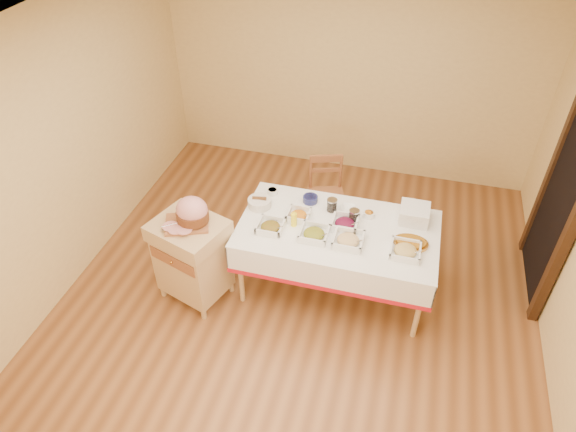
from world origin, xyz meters
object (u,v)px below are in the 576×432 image
object	(u,v)px
mustard_bottle	(294,219)
bread_basket	(260,202)
dining_table	(337,241)
plate_stack	(414,214)
brass_platter	(411,243)
dining_chair	(326,194)
ham_on_board	(191,213)
preserve_jar_left	(332,206)
preserve_jar_right	(354,216)
butcher_cart	(192,256)

from	to	relation	value
mustard_bottle	bread_basket	bearing A→B (deg)	153.70
dining_table	plate_stack	bearing A→B (deg)	24.67
mustard_bottle	bread_basket	world-z (taller)	mustard_bottle
brass_platter	dining_chair	bearing A→B (deg)	134.61
ham_on_board	bread_basket	world-z (taller)	ham_on_board
preserve_jar_left	preserve_jar_right	size ratio (longest dim) A/B	1.03
plate_stack	brass_platter	distance (m)	0.35
dining_table	butcher_cart	size ratio (longest dim) A/B	2.06
brass_platter	plate_stack	bearing A→B (deg)	90.73
mustard_bottle	plate_stack	world-z (taller)	mustard_bottle
bread_basket	plate_stack	bearing A→B (deg)	6.88
plate_stack	butcher_cart	bearing A→B (deg)	-158.86
preserve_jar_left	brass_platter	distance (m)	0.82
dining_chair	bread_basket	distance (m)	1.00
butcher_cart	mustard_bottle	size ratio (longest dim) A/B	5.21
preserve_jar_right	mustard_bottle	bearing A→B (deg)	-157.89
mustard_bottle	brass_platter	world-z (taller)	mustard_bottle
ham_on_board	preserve_jar_left	xyz separation A→B (m)	(1.13, 0.66, -0.18)
mustard_bottle	plate_stack	bearing A→B (deg)	19.26
dining_chair	preserve_jar_right	world-z (taller)	preserve_jar_right
butcher_cart	plate_stack	world-z (taller)	plate_stack
preserve_jar_right	brass_platter	size ratio (longest dim) A/B	0.39
mustard_bottle	brass_platter	distance (m)	1.06
dining_chair	plate_stack	xyz separation A→B (m)	(0.94, -0.61, 0.39)
ham_on_board	bread_basket	bearing A→B (deg)	50.47
dining_chair	ham_on_board	xyz separation A→B (m)	(-0.95, -1.33, 0.56)
butcher_cart	preserve_jar_left	distance (m)	1.39
dining_table	mustard_bottle	bearing A→B (deg)	-170.31
mustard_bottle	dining_table	bearing A→B (deg)	9.69
mustard_bottle	preserve_jar_right	bearing A→B (deg)	22.11
dining_chair	mustard_bottle	distance (m)	1.06
butcher_cart	mustard_bottle	xyz separation A→B (m)	(0.88, 0.38, 0.33)
dining_table	brass_platter	size ratio (longest dim) A/B	5.85
dining_chair	plate_stack	size ratio (longest dim) A/B	3.21
mustard_bottle	brass_platter	size ratio (longest dim) A/B	0.55
butcher_cart	ham_on_board	distance (m)	0.50
preserve_jar_right	ham_on_board	bearing A→B (deg)	-157.65
dining_table	brass_platter	world-z (taller)	brass_platter
bread_basket	butcher_cart	bearing A→B (deg)	-130.37
ham_on_board	mustard_bottle	bearing A→B (deg)	22.50
dining_table	butcher_cart	bearing A→B (deg)	-160.73
butcher_cart	dining_table	bearing A→B (deg)	19.27
butcher_cart	mustard_bottle	distance (m)	1.01
plate_stack	dining_table	bearing A→B (deg)	-155.33
dining_chair	preserve_jar_left	distance (m)	0.79
plate_stack	preserve_jar_left	bearing A→B (deg)	-175.67
preserve_jar_left	preserve_jar_right	world-z (taller)	preserve_jar_left
preserve_jar_right	brass_platter	distance (m)	0.57
preserve_jar_right	plate_stack	world-z (taller)	plate_stack
butcher_cart	preserve_jar_right	size ratio (longest dim) A/B	7.21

